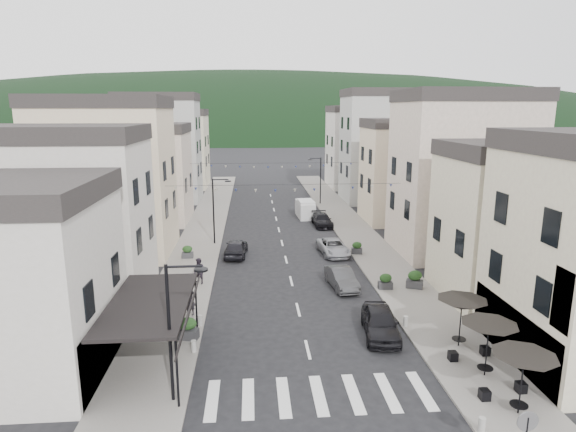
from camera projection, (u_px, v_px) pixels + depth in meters
name	position (u px, v px, depth m)	size (l,w,h in m)	color
ground	(326.00, 425.00, 18.53)	(700.00, 700.00, 0.00)	black
sidewalk_left	(205.00, 228.00, 49.10)	(4.00, 76.00, 0.12)	slate
sidewalk_right	(350.00, 225.00, 50.23)	(4.00, 76.00, 0.12)	slate
hill_backdrop	(254.00, 128.00, 310.54)	(640.00, 360.00, 70.00)	black
boutique_awning	(155.00, 304.00, 22.18)	(3.77, 7.50, 3.28)	black
buildings_row_left	(144.00, 163.00, 52.86)	(10.20, 54.16, 14.00)	beige
buildings_row_right	(405.00, 160.00, 53.88)	(10.20, 54.16, 14.50)	beige
cafe_terrace	(489.00, 330.00, 21.33)	(2.50, 8.10, 2.53)	black
streetlamp_left_near	(176.00, 319.00, 19.24)	(1.70, 0.56, 6.00)	black
streetlamp_left_far	(216.00, 204.00, 42.60)	(1.70, 0.56, 6.00)	black
streetlamp_right_far	(318.00, 176.00, 61.00)	(1.70, 0.56, 6.00)	black
bollards	(309.00, 347.00, 23.79)	(11.66, 10.26, 0.60)	gray
bunting_near	(285.00, 189.00, 38.72)	(19.00, 0.28, 0.62)	black
bunting_far	(275.00, 166.00, 54.30)	(19.00, 0.28, 0.62)	black
parked_car_a	(380.00, 322.00, 25.77)	(1.79, 4.45, 1.52)	black
parked_car_b	(342.00, 278.00, 32.74)	(1.42, 4.08, 1.34)	#303032
parked_car_c	(333.00, 247.00, 40.28)	(2.11, 4.58, 1.27)	gray
parked_car_d	(322.00, 220.00, 50.11)	(1.80, 4.42, 1.28)	black
parked_car_e	(236.00, 248.00, 39.79)	(1.72, 4.27, 1.46)	black
delivery_van	(305.00, 209.00, 54.14)	(1.89, 4.31, 2.03)	silver
pedestrian_a	(190.00, 300.00, 28.05)	(0.66, 0.43, 1.82)	black
pedestrian_b	(199.00, 271.00, 33.09)	(0.88, 0.69, 1.82)	#28212C
planter_la	(188.00, 328.00, 25.16)	(1.18, 0.83, 1.20)	#2A292C
planter_lb	(187.00, 252.00, 38.98)	(0.93, 0.53, 1.02)	#323335
planter_ra	(385.00, 281.00, 32.24)	(0.97, 0.57, 1.05)	#2D2D30
planter_rb	(415.00, 279.00, 32.37)	(1.24, 0.99, 1.22)	#333336
planter_rc	(357.00, 248.00, 40.13)	(0.99, 0.68, 1.01)	#313234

